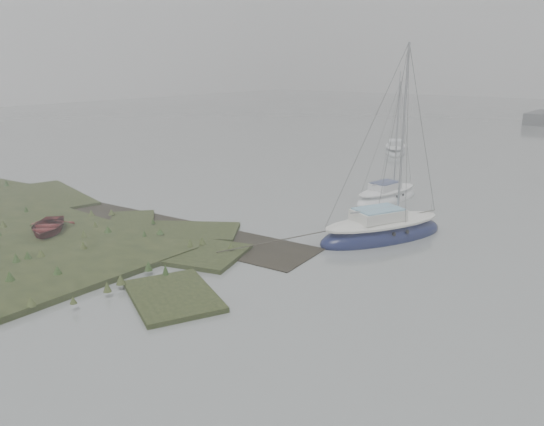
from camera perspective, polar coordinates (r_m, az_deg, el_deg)
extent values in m
plane|color=slate|center=(43.24, 21.18, 5.13)|extent=(160.00, 160.00, 0.00)
ellipsoid|color=#0E143C|center=(23.32, 11.73, -2.39)|extent=(4.39, 6.46, 1.50)
ellipsoid|color=silver|center=(23.14, 11.81, -0.98)|extent=(3.69, 5.57, 0.42)
cube|color=silver|center=(22.88, 11.34, -0.18)|extent=(2.08, 2.47, 0.44)
cube|color=#7CABC4|center=(22.81, 11.37, 0.41)|extent=(1.92, 2.28, 0.07)
cylinder|color=#939399|center=(22.86, 13.93, 8.54)|extent=(0.10, 0.10, 7.06)
cylinder|color=#939399|center=(22.70, 11.02, 0.36)|extent=(1.09, 2.28, 0.08)
ellipsoid|color=white|center=(29.71, 12.20, 1.50)|extent=(2.32, 5.04, 1.18)
ellipsoid|color=silver|center=(29.60, 12.25, 2.38)|extent=(1.91, 4.37, 0.33)
cube|color=silver|center=(29.37, 12.05, 2.87)|extent=(1.28, 1.80, 0.35)
cube|color=navy|center=(29.33, 12.07, 3.24)|extent=(1.19, 1.66, 0.06)
cylinder|color=#939399|center=(29.57, 13.31, 8.25)|extent=(0.08, 0.08, 5.54)
cylinder|color=#939399|center=(29.22, 11.91, 3.20)|extent=(0.36, 1.93, 0.06)
ellipsoid|color=#A9B0B4|center=(45.68, 13.10, 6.43)|extent=(3.61, 5.28, 1.23)
ellipsoid|color=silver|center=(45.60, 13.14, 7.04)|extent=(3.04, 4.55, 0.35)
cube|color=silver|center=(45.34, 13.15, 7.38)|extent=(1.70, 2.02, 0.36)
cube|color=silver|center=(45.31, 13.17, 7.63)|extent=(1.58, 1.86, 0.06)
cylinder|color=#939399|center=(45.89, 13.41, 11.02)|extent=(0.08, 0.08, 5.77)
cylinder|color=#939399|center=(45.17, 13.17, 7.60)|extent=(0.90, 1.86, 0.06)
imported|color=maroon|center=(24.77, -23.01, -1.32)|extent=(3.29, 3.25, 0.56)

